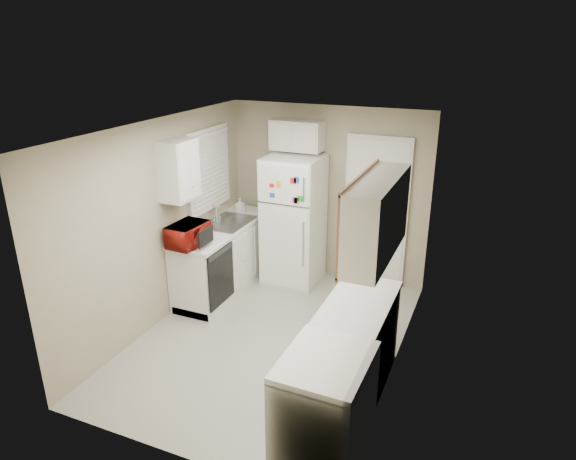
% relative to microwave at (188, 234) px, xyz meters
% --- Properties ---
extents(floor, '(3.80, 3.80, 0.00)m').
position_rel_microwave_xyz_m(floor, '(1.15, -0.16, -1.05)').
color(floor, beige).
rests_on(floor, ground).
extents(ceiling, '(3.80, 3.80, 0.00)m').
position_rel_microwave_xyz_m(ceiling, '(1.15, -0.16, 1.35)').
color(ceiling, white).
rests_on(ceiling, floor).
extents(wall_left, '(3.80, 3.80, 0.00)m').
position_rel_microwave_xyz_m(wall_left, '(-0.25, -0.16, 0.15)').
color(wall_left, tan).
rests_on(wall_left, floor).
extents(wall_right, '(3.80, 3.80, 0.00)m').
position_rel_microwave_xyz_m(wall_right, '(2.55, -0.16, 0.15)').
color(wall_right, tan).
rests_on(wall_right, floor).
extents(wall_back, '(2.80, 2.80, 0.00)m').
position_rel_microwave_xyz_m(wall_back, '(1.15, 1.74, 0.15)').
color(wall_back, tan).
rests_on(wall_back, floor).
extents(wall_front, '(2.80, 2.80, 0.00)m').
position_rel_microwave_xyz_m(wall_front, '(1.15, -2.06, 0.15)').
color(wall_front, tan).
rests_on(wall_front, floor).
extents(left_counter, '(0.60, 1.80, 0.90)m').
position_rel_microwave_xyz_m(left_counter, '(0.05, 0.74, -0.60)').
color(left_counter, silver).
rests_on(left_counter, floor).
extents(dishwasher, '(0.03, 0.58, 0.72)m').
position_rel_microwave_xyz_m(dishwasher, '(0.34, 0.14, -0.56)').
color(dishwasher, black).
rests_on(dishwasher, floor).
extents(sink, '(0.54, 0.74, 0.16)m').
position_rel_microwave_xyz_m(sink, '(0.05, 0.89, -0.19)').
color(sink, gray).
rests_on(sink, left_counter).
extents(microwave, '(0.51, 0.30, 0.33)m').
position_rel_microwave_xyz_m(microwave, '(0.00, 0.00, 0.00)').
color(microwave, maroon).
rests_on(microwave, left_counter).
extents(soap_bottle, '(0.11, 0.11, 0.21)m').
position_rel_microwave_xyz_m(soap_bottle, '(0.00, 1.32, -0.05)').
color(soap_bottle, silver).
rests_on(soap_bottle, left_counter).
extents(window_blinds, '(0.10, 0.98, 1.08)m').
position_rel_microwave_xyz_m(window_blinds, '(-0.21, 0.89, 0.55)').
color(window_blinds, silver).
rests_on(window_blinds, wall_left).
extents(upper_cabinet_left, '(0.30, 0.45, 0.70)m').
position_rel_microwave_xyz_m(upper_cabinet_left, '(-0.10, 0.06, 0.75)').
color(upper_cabinet_left, silver).
rests_on(upper_cabinet_left, wall_left).
extents(refrigerator, '(0.73, 0.71, 1.77)m').
position_rel_microwave_xyz_m(refrigerator, '(0.81, 1.34, -0.17)').
color(refrigerator, white).
rests_on(refrigerator, floor).
extents(cabinet_over_fridge, '(0.70, 0.30, 0.40)m').
position_rel_microwave_xyz_m(cabinet_over_fridge, '(0.75, 1.59, 0.95)').
color(cabinet_over_fridge, silver).
rests_on(cabinet_over_fridge, wall_back).
extents(interior_door, '(0.86, 0.06, 2.08)m').
position_rel_microwave_xyz_m(interior_door, '(1.85, 1.70, -0.03)').
color(interior_door, white).
rests_on(interior_door, floor).
extents(right_counter, '(0.60, 2.00, 0.90)m').
position_rel_microwave_xyz_m(right_counter, '(2.25, -0.96, -0.60)').
color(right_counter, silver).
rests_on(right_counter, floor).
extents(stove, '(0.66, 0.81, 0.97)m').
position_rel_microwave_xyz_m(stove, '(2.29, -1.62, -0.56)').
color(stove, white).
rests_on(stove, floor).
extents(upper_cabinet_right, '(0.30, 1.20, 0.70)m').
position_rel_microwave_xyz_m(upper_cabinet_right, '(2.40, -0.66, 0.75)').
color(upper_cabinet_right, silver).
rests_on(upper_cabinet_right, wall_right).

